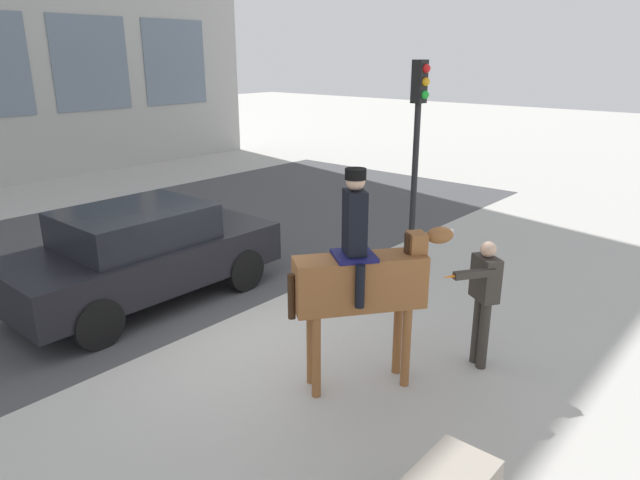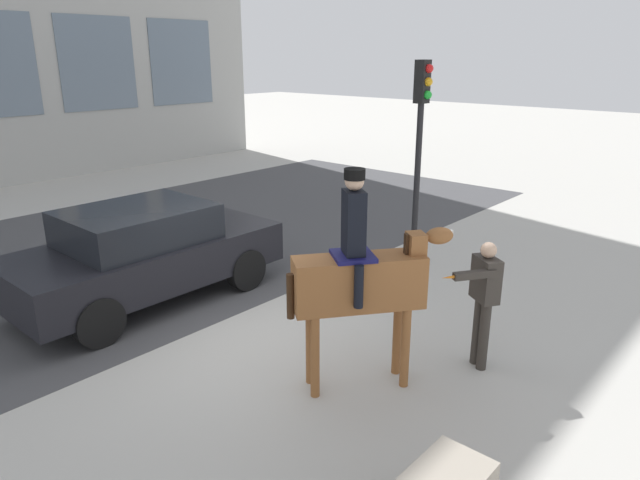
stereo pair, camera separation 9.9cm
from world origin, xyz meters
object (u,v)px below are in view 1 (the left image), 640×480
at_px(street_car_near_lane, 142,253).
at_px(traffic_light, 417,134).
at_px(mounted_horse_lead, 362,277).
at_px(pedestrian_bystander, 483,294).

relative_size(street_car_near_lane, traffic_light, 1.14).
bearing_deg(mounted_horse_lead, street_car_near_lane, 131.09).
height_order(street_car_near_lane, traffic_light, traffic_light).
relative_size(mounted_horse_lead, pedestrian_bystander, 1.59).
bearing_deg(pedestrian_bystander, traffic_light, -99.79).
distance_m(mounted_horse_lead, street_car_near_lane, 4.27).
height_order(mounted_horse_lead, street_car_near_lane, mounted_horse_lead).
distance_m(pedestrian_bystander, traffic_light, 3.79).
height_order(mounted_horse_lead, traffic_light, traffic_light).
height_order(mounted_horse_lead, pedestrian_bystander, mounted_horse_lead).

